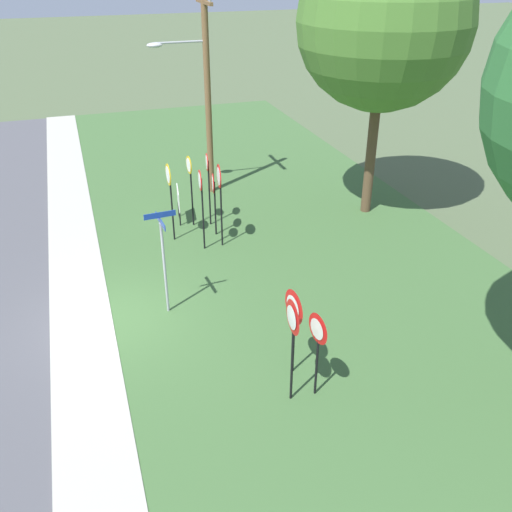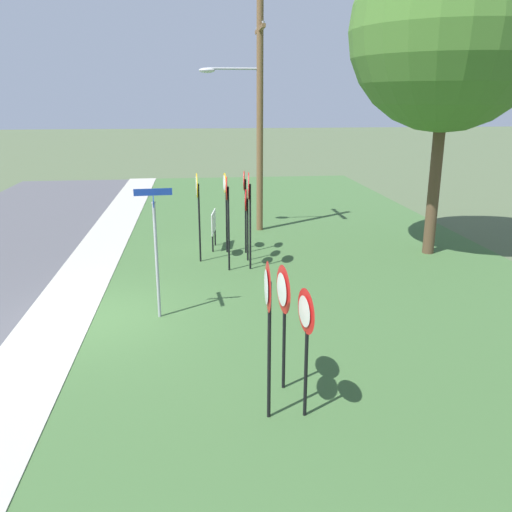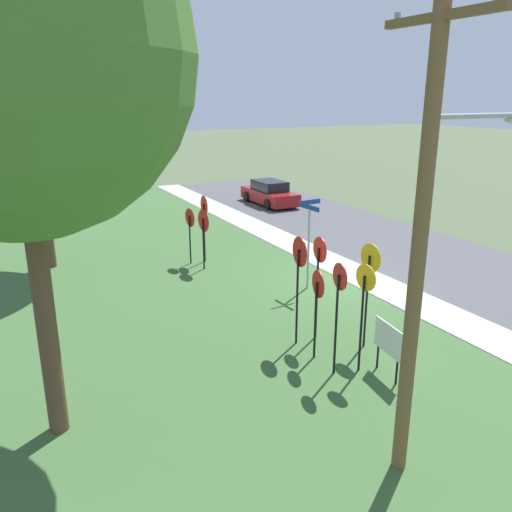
{
  "view_description": "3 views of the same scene",
  "coord_description": "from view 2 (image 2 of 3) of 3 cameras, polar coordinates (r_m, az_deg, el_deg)",
  "views": [
    {
      "loc": [
        12.88,
        -0.23,
        8.75
      ],
      "look_at": [
        0.92,
        3.74,
        1.81
      ],
      "focal_mm": 39.29,
      "sensor_mm": 36.0,
      "label": 1
    },
    {
      "loc": [
        11.45,
        2.4,
        4.84
      ],
      "look_at": [
        -0.76,
        3.82,
        1.17
      ],
      "focal_mm": 37.11,
      "sensor_mm": 36.0,
      "label": 2
    },
    {
      "loc": [
        -13.51,
        10.38,
        6.11
      ],
      "look_at": [
        0.7,
        3.07,
        1.18
      ],
      "focal_mm": 36.48,
      "sensor_mm": 36.0,
      "label": 3
    }
  ],
  "objects": [
    {
      "name": "oak_tree_left",
      "position": [
        17.46,
        20.1,
        21.8
      ],
      "size": [
        5.76,
        5.76,
        9.55
      ],
      "color": "brown",
      "rests_on": "grass_median"
    },
    {
      "name": "yield_sign_far_left",
      "position": [
        8.71,
        2.88,
        -4.66
      ],
      "size": [
        0.81,
        0.13,
        2.21
      ],
      "rotation": [
        0.0,
        0.0,
        0.12
      ],
      "color": "black",
      "rests_on": "grass_median"
    },
    {
      "name": "notice_board",
      "position": [
        17.46,
        -4.59,
        3.45
      ],
      "size": [
        1.09,
        0.19,
        1.25
      ],
      "rotation": [
        0.0,
        0.0,
        -0.14
      ],
      "color": "black",
      "rests_on": "grass_median"
    },
    {
      "name": "grass_median",
      "position": [
        12.94,
        10.09,
        -5.51
      ],
      "size": [
        44.0,
        12.0,
        0.04
      ],
      "primitive_type": "cube",
      "color": "#3D6033",
      "rests_on": "ground_plane"
    },
    {
      "name": "street_name_post",
      "position": [
        11.83,
        -10.75,
        1.44
      ],
      "size": [
        0.96,
        0.82,
        2.95
      ],
      "rotation": [
        0.0,
        0.0,
        0.08
      ],
      "color": "#9EA0A8",
      "rests_on": "grass_median"
    },
    {
      "name": "stop_sign_far_right",
      "position": [
        16.71,
        -1.23,
        6.54
      ],
      "size": [
        0.61,
        0.12,
        2.64
      ],
      "rotation": [
        0.0,
        0.0,
        -0.13
      ],
      "color": "black",
      "rests_on": "grass_median"
    },
    {
      "name": "ground_plane",
      "position": [
        12.66,
        -17.12,
        -6.62
      ],
      "size": [
        160.0,
        160.0,
        0.0
      ],
      "primitive_type": "plane",
      "color": "#4C5B3D"
    },
    {
      "name": "stop_sign_center_tall",
      "position": [
        15.86,
        -6.31,
        6.2
      ],
      "size": [
        0.71,
        0.1,
        2.69
      ],
      "rotation": [
        0.0,
        0.0,
        0.03
      ],
      "color": "black",
      "rests_on": "grass_median"
    },
    {
      "name": "stop_sign_far_left",
      "position": [
        15.93,
        -1.02,
        5.01
      ],
      "size": [
        0.65,
        0.14,
        2.21
      ],
      "rotation": [
        0.0,
        0.0,
        -0.18
      ],
      "color": "black",
      "rests_on": "grass_median"
    },
    {
      "name": "utility_pole",
      "position": [
        19.57,
        -0.05,
        15.36
      ],
      "size": [
        2.1,
        2.25,
        8.04
      ],
      "color": "brown",
      "rests_on": "grass_median"
    },
    {
      "name": "sidewalk_strip",
      "position": [
        12.83,
        -20.67,
        -6.52
      ],
      "size": [
        44.0,
        1.6,
        0.06
      ],
      "primitive_type": "cube",
      "color": "#ADAA9E",
      "rests_on": "ground_plane"
    },
    {
      "name": "stop_sign_far_center",
      "position": [
        14.93,
        -3.11,
        5.62
      ],
      "size": [
        0.65,
        0.11,
        2.72
      ],
      "rotation": [
        0.0,
        0.0,
        -0.09
      ],
      "color": "black",
      "rests_on": "grass_median"
    },
    {
      "name": "yield_sign_near_left",
      "position": [
        8.0,
        5.31,
        -7.32
      ],
      "size": [
        0.69,
        0.14,
        2.12
      ],
      "rotation": [
        0.0,
        0.0,
        0.16
      ],
      "color": "black",
      "rests_on": "grass_median"
    },
    {
      "name": "stop_sign_near_left",
      "position": [
        15.0,
        -0.75,
        6.12
      ],
      "size": [
        0.75,
        0.12,
        2.82
      ],
      "rotation": [
        0.0,
        0.0,
        -0.1
      ],
      "color": "black",
      "rests_on": "grass_median"
    },
    {
      "name": "stop_sign_near_right",
      "position": [
        16.81,
        -3.32,
        6.41
      ],
      "size": [
        0.61,
        0.11,
        2.57
      ],
      "rotation": [
        0.0,
        0.0,
        0.06
      ],
      "color": "black",
      "rests_on": "grass_median"
    },
    {
      "name": "yield_sign_near_right",
      "position": [
        7.79,
        1.23,
        -5.13
      ],
      "size": [
        0.76,
        0.1,
        2.55
      ],
      "rotation": [
        0.0,
        0.0,
        -0.02
      ],
      "color": "black",
      "rests_on": "grass_median"
    }
  ]
}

